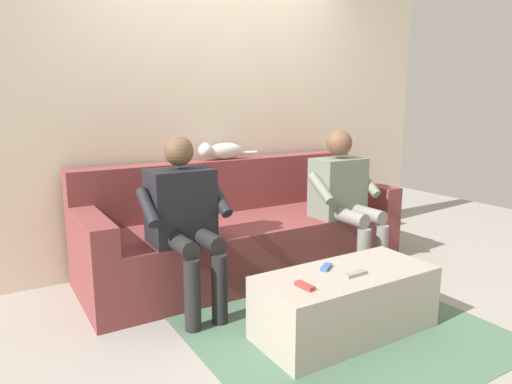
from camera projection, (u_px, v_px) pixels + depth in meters
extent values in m
plane|color=gray|center=(298.00, 303.00, 3.13)|extent=(8.00, 8.00, 0.00)
cube|color=beige|center=(214.00, 101.00, 3.90)|extent=(4.66, 0.06, 2.72)
cube|color=brown|center=(253.00, 249.00, 3.59)|extent=(2.21, 0.69, 0.44)
cube|color=brown|center=(226.00, 210.00, 3.92)|extent=(2.55, 0.20, 0.88)
cube|color=brown|center=(364.00, 217.00, 4.17)|extent=(0.17, 0.69, 0.64)
cube|color=brown|center=(95.00, 265.00, 2.96)|extent=(0.17, 0.69, 0.64)
cube|color=#A89E8E|center=(345.00, 303.00, 2.70)|extent=(1.08, 0.48, 0.38)
cube|color=slate|center=(338.00, 187.00, 3.66)|extent=(0.40, 0.27, 0.47)
sphere|color=brown|center=(339.00, 143.00, 3.60)|extent=(0.20, 0.20, 0.20)
cylinder|color=gray|center=(363.00, 213.00, 3.58)|extent=(0.11, 0.41, 0.11)
cylinder|color=gray|center=(346.00, 216.00, 3.48)|extent=(0.11, 0.41, 0.11)
cylinder|color=gray|center=(381.00, 254.00, 3.46)|extent=(0.10, 0.10, 0.44)
cylinder|color=gray|center=(363.00, 258.00, 3.37)|extent=(0.10, 0.10, 0.44)
cylinder|color=slate|center=(367.00, 182.00, 3.71)|extent=(0.08, 0.27, 0.22)
cylinder|color=slate|center=(321.00, 188.00, 3.47)|extent=(0.08, 0.27, 0.22)
cube|color=black|center=(181.00, 206.00, 2.98)|extent=(0.41, 0.28, 0.48)
sphere|color=brown|center=(179.00, 151.00, 2.91)|extent=(0.19, 0.19, 0.19)
cylinder|color=black|center=(206.00, 238.00, 2.91)|extent=(0.11, 0.37, 0.11)
cylinder|color=black|center=(179.00, 243.00, 2.82)|extent=(0.11, 0.37, 0.11)
cylinder|color=black|center=(219.00, 289.00, 2.81)|extent=(0.10, 0.10, 0.44)
cylinder|color=black|center=(192.00, 296.00, 2.72)|extent=(0.10, 0.10, 0.44)
cylinder|color=black|center=(219.00, 199.00, 3.03)|extent=(0.08, 0.27, 0.22)
cylinder|color=black|center=(148.00, 207.00, 2.78)|extent=(0.08, 0.27, 0.22)
ellipsoid|color=silver|center=(225.00, 151.00, 3.82)|extent=(0.31, 0.12, 0.14)
sphere|color=silver|center=(206.00, 150.00, 3.72)|extent=(0.12, 0.12, 0.12)
cone|color=silver|center=(205.00, 144.00, 3.74)|extent=(0.04, 0.04, 0.04)
cone|color=silver|center=(208.00, 145.00, 3.69)|extent=(0.04, 0.04, 0.04)
cylinder|color=silver|center=(247.00, 153.00, 3.93)|extent=(0.18, 0.03, 0.03)
cube|color=#B73333|center=(305.00, 286.00, 2.43)|extent=(0.05, 0.13, 0.02)
cube|color=#3860B7|center=(326.00, 267.00, 2.71)|extent=(0.12, 0.10, 0.02)
cube|color=gray|center=(356.00, 274.00, 2.61)|extent=(0.15, 0.05, 0.02)
cube|color=#4C7056|center=(328.00, 322.00, 2.86)|extent=(1.71, 1.78, 0.01)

